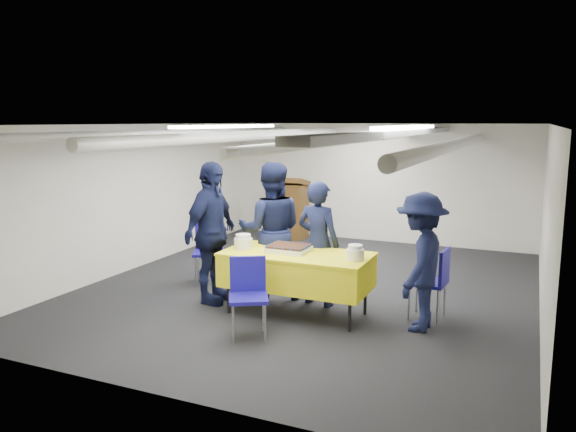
% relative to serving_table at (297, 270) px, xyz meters
% --- Properties ---
extents(ground, '(7.00, 7.00, 0.00)m').
position_rel_serving_table_xyz_m(ground, '(-0.25, 1.09, -0.56)').
color(ground, black).
rests_on(ground, ground).
extents(room_shell, '(6.00, 7.00, 2.30)m').
position_rel_serving_table_xyz_m(room_shell, '(-0.15, 1.50, 1.25)').
color(room_shell, silver).
rests_on(room_shell, ground).
extents(serving_table, '(1.80, 0.87, 0.77)m').
position_rel_serving_table_xyz_m(serving_table, '(0.00, 0.00, 0.00)').
color(serving_table, black).
rests_on(serving_table, ground).
extents(sheet_cake, '(0.50, 0.39, 0.09)m').
position_rel_serving_table_xyz_m(sheet_cake, '(-0.12, 0.02, 0.25)').
color(sheet_cake, white).
rests_on(sheet_cake, serving_table).
extents(plate_stack_left, '(0.23, 0.23, 0.18)m').
position_rel_serving_table_xyz_m(plate_stack_left, '(-0.70, -0.05, 0.30)').
color(plate_stack_left, white).
rests_on(plate_stack_left, serving_table).
extents(plate_stack_right, '(0.20, 0.20, 0.18)m').
position_rel_serving_table_xyz_m(plate_stack_right, '(0.75, -0.05, 0.29)').
color(plate_stack_right, white).
rests_on(plate_stack_right, serving_table).
extents(podium, '(0.62, 0.53, 1.25)m').
position_rel_serving_table_xyz_m(podium, '(-1.85, 4.14, 0.05)').
color(podium, brown).
rests_on(podium, ground).
extents(chair_near, '(0.57, 0.57, 0.87)m').
position_rel_serving_table_xyz_m(chair_near, '(-0.22, -0.84, -0.03)').
color(chair_near, gray).
rests_on(chair_near, ground).
extents(chair_right, '(0.45, 0.45, 0.87)m').
position_rel_serving_table_xyz_m(chair_right, '(1.58, 0.47, -0.03)').
color(chair_right, gray).
rests_on(chair_right, ground).
extents(chair_left, '(0.56, 0.56, 0.87)m').
position_rel_serving_table_xyz_m(chair_left, '(-1.74, 0.79, -0.03)').
color(chair_left, gray).
rests_on(chair_left, ground).
extents(sailor_a, '(0.65, 0.49, 1.61)m').
position_rel_serving_table_xyz_m(sailor_a, '(0.11, 0.45, 0.25)').
color(sailor_a, black).
rests_on(sailor_a, ground).
extents(sailor_b, '(1.08, 0.98, 1.82)m').
position_rel_serving_table_xyz_m(sailor_b, '(-0.59, 0.52, 0.35)').
color(sailor_b, black).
rests_on(sailor_b, ground).
extents(sailor_c, '(0.46, 1.08, 1.85)m').
position_rel_serving_table_xyz_m(sailor_c, '(-1.20, -0.01, 0.36)').
color(sailor_c, black).
rests_on(sailor_c, ground).
extents(sailor_d, '(0.63, 1.04, 1.57)m').
position_rel_serving_table_xyz_m(sailor_d, '(1.47, 0.10, 0.23)').
color(sailor_d, black).
rests_on(sailor_d, ground).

